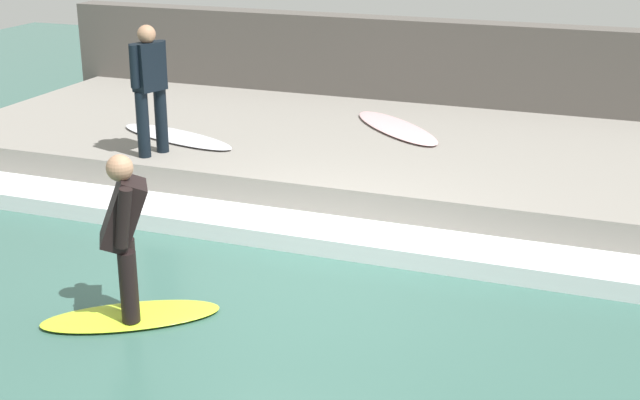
# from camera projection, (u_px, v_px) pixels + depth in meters

# --- Properties ---
(ground_plane) EXTENTS (28.00, 28.00, 0.00)m
(ground_plane) POSITION_uv_depth(u_px,v_px,m) (302.00, 281.00, 8.92)
(ground_plane) COLOR #386056
(concrete_ledge) EXTENTS (4.40, 12.53, 0.52)m
(concrete_ledge) POSITION_uv_depth(u_px,v_px,m) (401.00, 159.00, 12.02)
(concrete_ledge) COLOR gray
(concrete_ledge) RESTS_ON ground_plane
(back_wall) EXTENTS (0.50, 13.16, 1.79)m
(back_wall) POSITION_uv_depth(u_px,v_px,m) (445.00, 78.00, 13.97)
(back_wall) COLOR #544F49
(back_wall) RESTS_ON ground_plane
(wave_foam_crest) EXTENTS (0.76, 11.91, 0.20)m
(wave_foam_crest) POSITION_uv_depth(u_px,v_px,m) (337.00, 237.00, 9.80)
(wave_foam_crest) COLOR white
(wave_foam_crest) RESTS_ON ground_plane
(surfboard_riding) EXTENTS (1.38, 1.67, 0.06)m
(surfboard_riding) POSITION_uv_depth(u_px,v_px,m) (131.00, 316.00, 8.14)
(surfboard_riding) COLOR #BFE02D
(surfboard_riding) RESTS_ON ground_plane
(surfer_riding) EXTENTS (0.58, 0.59, 1.51)m
(surfer_riding) POSITION_uv_depth(u_px,v_px,m) (124.00, 228.00, 7.85)
(surfer_riding) COLOR black
(surfer_riding) RESTS_ON surfboard_riding
(surfer_waiting_near) EXTENTS (0.53, 0.35, 1.64)m
(surfer_waiting_near) POSITION_uv_depth(u_px,v_px,m) (150.00, 83.00, 11.02)
(surfer_waiting_near) COLOR black
(surfer_waiting_near) RESTS_ON concrete_ledge
(surfboard_waiting_near) EXTENTS (1.15, 2.09, 0.06)m
(surfboard_waiting_near) POSITION_uv_depth(u_px,v_px,m) (177.00, 136.00, 12.02)
(surfboard_waiting_near) COLOR silver
(surfboard_waiting_near) RESTS_ON concrete_ledge
(surfboard_spare) EXTENTS (1.87, 1.85, 0.06)m
(surfboard_spare) POSITION_uv_depth(u_px,v_px,m) (396.00, 127.00, 12.46)
(surfboard_spare) COLOR beige
(surfboard_spare) RESTS_ON concrete_ledge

